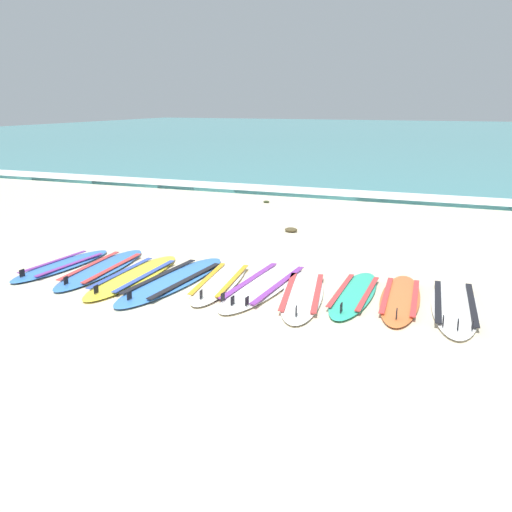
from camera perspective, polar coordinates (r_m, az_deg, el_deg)
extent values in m
plane|color=beige|center=(7.49, -6.37, -3.87)|extent=(80.00, 80.00, 0.00)
cube|color=teal|center=(44.28, 17.19, 12.06)|extent=(80.00, 60.00, 0.10)
cube|color=white|center=(15.23, 8.37, 6.43)|extent=(80.00, 1.14, 0.11)
ellipsoid|color=#3875CC|center=(9.10, -19.62, -0.91)|extent=(0.67, 2.01, 0.07)
cube|color=purple|center=(9.21, -20.42, -0.52)|extent=(0.20, 1.38, 0.01)
cube|color=purple|center=(8.96, -18.85, -0.81)|extent=(0.20, 1.38, 0.01)
cube|color=black|center=(8.59, -23.32, -1.65)|extent=(0.02, 0.09, 0.11)
ellipsoid|color=#3875CC|center=(8.73, -15.86, -1.28)|extent=(0.71, 2.30, 0.07)
cube|color=#D13838|center=(8.83, -16.99, -0.90)|extent=(0.18, 1.59, 0.01)
cube|color=#D13838|center=(8.61, -14.74, -1.14)|extent=(0.18, 1.59, 0.01)
cube|color=black|center=(8.02, -19.30, -2.43)|extent=(0.02, 0.09, 0.11)
ellipsoid|color=yellow|center=(8.24, -12.69, -2.08)|extent=(0.59, 2.29, 0.07)
cube|color=#334CB2|center=(8.34, -13.89, -1.64)|extent=(0.09, 1.60, 0.01)
cube|color=#334CB2|center=(8.12, -11.48, -1.97)|extent=(0.09, 1.60, 0.01)
cube|color=black|center=(7.52, -16.41, -3.37)|extent=(0.01, 0.09, 0.11)
ellipsoid|color=#3875CC|center=(7.95, -8.66, -2.52)|extent=(0.85, 2.57, 0.07)
cube|color=black|center=(8.07, -10.00, -2.01)|extent=(0.24, 1.77, 0.01)
cube|color=black|center=(7.82, -7.30, -2.47)|extent=(0.24, 1.77, 0.01)
cube|color=black|center=(7.18, -13.14, -4.04)|extent=(0.02, 0.09, 0.11)
ellipsoid|color=silver|center=(7.83, -3.76, -2.67)|extent=(0.77, 2.13, 0.07)
cube|color=gold|center=(7.87, -5.07, -2.27)|extent=(0.25, 1.46, 0.01)
cube|color=gold|center=(7.76, -2.45, -2.49)|extent=(0.25, 1.46, 0.01)
cube|color=black|center=(7.07, -5.77, -4.01)|extent=(0.02, 0.09, 0.11)
ellipsoid|color=white|center=(7.69, 0.90, -2.99)|extent=(0.80, 2.54, 0.07)
cube|color=purple|center=(7.76, -0.61, -2.47)|extent=(0.21, 1.75, 0.01)
cube|color=purple|center=(7.59, 2.45, -2.93)|extent=(0.21, 1.75, 0.01)
cube|color=black|center=(6.83, -2.47, -4.67)|extent=(0.02, 0.09, 0.11)
cube|color=black|center=(6.96, -3.50, -4.30)|extent=(0.02, 0.09, 0.11)
cube|color=black|center=(6.81, -0.95, -4.73)|extent=(0.02, 0.09, 0.11)
ellipsoid|color=white|center=(7.34, 4.91, -3.98)|extent=(0.96, 2.25, 0.07)
cube|color=#D13838|center=(7.34, 3.38, -3.60)|extent=(0.37, 1.52, 0.01)
cube|color=#D13838|center=(7.31, 6.45, -3.76)|extent=(0.37, 1.52, 0.01)
cube|color=black|center=(6.51, 4.23, -5.76)|extent=(0.03, 0.09, 0.11)
ellipsoid|color=#2DB793|center=(7.43, 10.24, -3.94)|extent=(0.51, 2.01, 0.07)
cube|color=#D13838|center=(7.45, 8.90, -3.48)|extent=(0.08, 1.40, 0.01)
cube|color=#D13838|center=(7.38, 11.63, -3.80)|extent=(0.08, 1.40, 0.01)
cube|color=black|center=(6.68, 8.92, -5.36)|extent=(0.01, 0.09, 0.11)
ellipsoid|color=orange|center=(7.39, 14.88, -4.33)|extent=(0.62, 2.05, 0.07)
cube|color=#D13838|center=(7.39, 13.50, -3.91)|extent=(0.15, 1.42, 0.01)
cube|color=#D13838|center=(7.37, 16.31, -4.15)|extent=(0.15, 1.42, 0.01)
cube|color=black|center=(6.62, 14.52, -5.87)|extent=(0.02, 0.09, 0.11)
ellipsoid|color=white|center=(7.38, 20.10, -4.83)|extent=(0.70, 2.30, 0.07)
cube|color=black|center=(7.35, 18.54, -4.40)|extent=(0.18, 1.59, 0.01)
cube|color=black|center=(7.38, 21.71, -4.65)|extent=(0.18, 1.59, 0.01)
cube|color=black|center=(6.52, 20.41, -6.75)|extent=(0.02, 0.09, 0.11)
cube|color=black|center=(6.57, 19.03, -6.45)|extent=(0.02, 0.09, 0.11)
cube|color=black|center=(6.59, 21.75, -6.65)|extent=(0.02, 0.09, 0.11)
ellipsoid|color=#4C4228|center=(10.91, 3.69, 2.76)|extent=(0.26, 0.21, 0.09)
ellipsoid|color=#2D381E|center=(14.07, 1.09, 5.71)|extent=(0.16, 0.13, 0.06)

